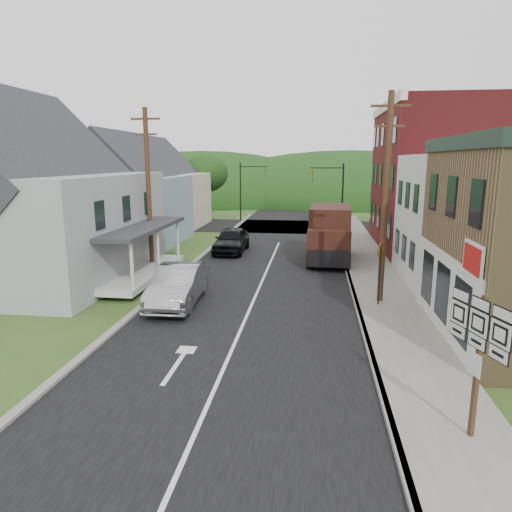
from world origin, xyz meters
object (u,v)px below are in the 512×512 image
(dark_sedan, at_px, (231,240))
(delivery_van, at_px, (330,234))
(warning_sign, at_px, (380,265))
(route_sign_cluster, at_px, (478,347))
(silver_sedan, at_px, (178,285))

(dark_sedan, distance_m, delivery_van, 6.94)
(dark_sedan, height_order, warning_sign, warning_sign)
(dark_sedan, height_order, delivery_van, delivery_van)
(route_sign_cluster, bearing_deg, delivery_van, 79.21)
(silver_sedan, bearing_deg, route_sign_cluster, -46.06)
(silver_sedan, xyz_separation_m, warning_sign, (8.64, 0.59, 1.05))
(silver_sedan, xyz_separation_m, delivery_van, (6.82, 9.69, 0.88))
(dark_sedan, xyz_separation_m, route_sign_cluster, (9.17, -20.67, 1.43))
(dark_sedan, relative_size, route_sign_cluster, 1.51)
(route_sign_cluster, bearing_deg, dark_sedan, 95.24)
(delivery_van, distance_m, warning_sign, 9.28)
(delivery_van, distance_m, route_sign_cluster, 18.84)
(dark_sedan, bearing_deg, route_sign_cluster, -65.23)
(dark_sedan, distance_m, route_sign_cluster, 22.66)
(route_sign_cluster, xyz_separation_m, warning_sign, (-0.77, 9.56, -0.38))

